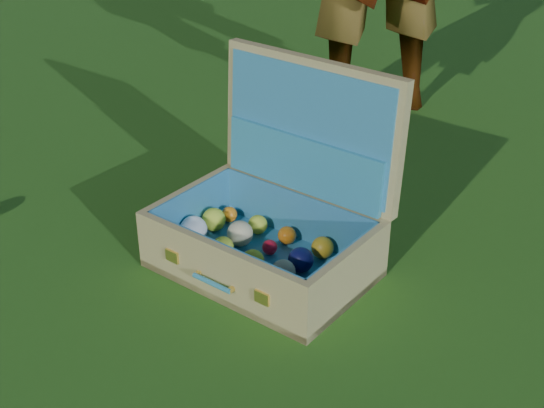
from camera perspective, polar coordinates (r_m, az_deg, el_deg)
The scene contains 2 objects.
ground at distance 2.06m, azimuth -4.21°, elevation -2.91°, with size 60.00×60.00×0.00m, color #215114.
suitcase at distance 1.92m, azimuth 0.24°, elevation -0.50°, with size 0.62×0.54×0.51m.
Camera 1 is at (0.75, -1.58, 1.09)m, focal length 50.00 mm.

